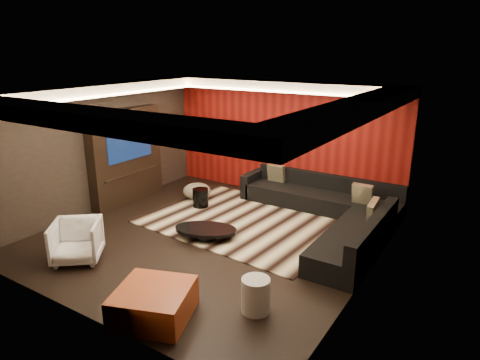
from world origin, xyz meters
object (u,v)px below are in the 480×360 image
Objects in this scene: coffee_table at (206,233)px; drum_stool at (200,198)px; white_side_table at (256,295)px; orange_ottoman at (154,303)px; sectional_sofa at (331,212)px; armchair at (77,241)px.

drum_stool is (-1.12, 1.30, 0.11)m from coffee_table.
coffee_table is at bearing -49.20° from drum_stool.
white_side_table reaches higher than drum_stool.
orange_ottoman is 4.45m from sectional_sofa.
drum_stool is 4.20m from orange_ottoman.
drum_stool is 4.21m from white_side_table.
sectional_sofa is at bearing 48.42° from coffee_table.
orange_ottoman is (2.03, -3.68, -0.02)m from drum_stool.
coffee_table is 2.32m from armchair.
orange_ottoman is 1.23× the size of armchair.
drum_stool is at bearing -166.68° from sectional_sofa.
drum_stool is 0.12× the size of sectional_sofa.
sectional_sofa is (3.10, 3.86, -0.10)m from armchair.
drum_stool reaches higher than orange_ottoman.
drum_stool is at bearing 47.23° from armchair.
armchair is (-3.34, -0.36, 0.11)m from white_side_table.
sectional_sofa reaches higher than white_side_table.
drum_stool is at bearing 137.92° from white_side_table.
white_side_table is (3.13, -2.82, 0.02)m from drum_stool.
armchair is (-2.25, 0.50, 0.14)m from orange_ottoman.
orange_ottoman is at bearing -141.92° from white_side_table.
armchair is (-0.22, -3.18, 0.13)m from drum_stool.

